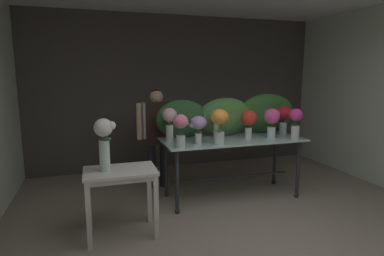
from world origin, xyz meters
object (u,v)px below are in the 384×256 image
object	(u,v)px
side_table_white	(120,179)
vase_white_roses_tall	(104,140)
vase_rosy_hydrangea	(181,128)
vase_crimson_snapdragons	(284,116)
florist	(157,128)
display_table_glass	(232,148)
vase_peach_peonies	(217,121)
vase_lilac_dahlias	(198,126)
vase_sunset_freesia	(219,123)
vase_scarlet_anemones	(249,121)
vase_magenta_tulips	(296,122)
vase_blush_roses	(170,121)
vase_fuchsia_lilies	(272,120)

from	to	relation	value
side_table_white	vase_white_roses_tall	world-z (taller)	vase_white_roses_tall
vase_rosy_hydrangea	vase_crimson_snapdragons	bearing A→B (deg)	12.73
side_table_white	florist	xyz separation A→B (m)	(0.68, 1.36, 0.31)
display_table_glass	vase_peach_peonies	xyz separation A→B (m)	(-0.22, 0.05, 0.40)
florist	vase_rosy_hydrangea	bearing A→B (deg)	-85.39
display_table_glass	vase_lilac_dahlias	xyz separation A→B (m)	(-0.56, -0.16, 0.38)
vase_rosy_hydrangea	vase_sunset_freesia	distance (m)	0.53
vase_scarlet_anemones	vase_crimson_snapdragons	distance (m)	0.66
florist	vase_scarlet_anemones	xyz separation A→B (m)	(1.14, -0.80, 0.17)
florist	vase_peach_peonies	world-z (taller)	florist
display_table_glass	vase_magenta_tulips	xyz separation A→B (m)	(0.80, -0.32, 0.39)
vase_blush_roses	side_table_white	bearing A→B (deg)	-135.64
vase_lilac_dahlias	vase_scarlet_anemones	xyz separation A→B (m)	(0.77, 0.09, 0.02)
vase_white_roses_tall	vase_blush_roses	bearing A→B (deg)	39.11
florist	vase_peach_peonies	distance (m)	1.00
side_table_white	vase_sunset_freesia	bearing A→B (deg)	15.16
vase_sunset_freesia	display_table_glass	bearing A→B (deg)	41.54
vase_scarlet_anemones	vase_magenta_tulips	distance (m)	0.64
display_table_glass	vase_scarlet_anemones	xyz separation A→B (m)	(0.21, -0.07, 0.40)
vase_rosy_hydrangea	vase_magenta_tulips	distance (m)	1.64
vase_crimson_snapdragons	vase_blush_roses	bearing A→B (deg)	179.48
vase_scarlet_anemones	vase_fuchsia_lilies	bearing A→B (deg)	-8.47
vase_peach_peonies	vase_magenta_tulips	bearing A→B (deg)	-19.55
display_table_glass	vase_white_roses_tall	xyz separation A→B (m)	(-1.76, -0.63, 0.36)
florist	vase_rosy_hydrangea	distance (m)	1.07
vase_blush_roses	vase_white_roses_tall	distance (m)	1.13
display_table_glass	vase_scarlet_anemones	bearing A→B (deg)	-18.10
vase_sunset_freesia	vase_white_roses_tall	size ratio (longest dim) A/B	0.82
vase_crimson_snapdragons	vase_white_roses_tall	xyz separation A→B (m)	(-2.62, -0.70, -0.06)
side_table_white	vase_fuchsia_lilies	world-z (taller)	vase_fuchsia_lilies
vase_lilac_dahlias	vase_rosy_hydrangea	distance (m)	0.33
vase_magenta_tulips	vase_sunset_freesia	distance (m)	1.12
vase_white_roses_tall	vase_rosy_hydrangea	bearing A→B (deg)	18.76
florist	vase_magenta_tulips	xyz separation A→B (m)	(1.73, -1.05, 0.16)
vase_fuchsia_lilies	vase_lilac_dahlias	world-z (taller)	vase_fuchsia_lilies
vase_sunset_freesia	vase_white_roses_tall	distance (m)	1.49
vase_lilac_dahlias	vase_magenta_tulips	world-z (taller)	vase_magenta_tulips
vase_peach_peonies	display_table_glass	bearing A→B (deg)	-11.84
vase_fuchsia_lilies	vase_white_roses_tall	size ratio (longest dim) A/B	0.75
vase_lilac_dahlias	vase_sunset_freesia	bearing A→B (deg)	-26.96
vase_lilac_dahlias	vase_sunset_freesia	distance (m)	0.28
vase_magenta_tulips	vase_sunset_freesia	size ratio (longest dim) A/B	0.94
vase_scarlet_anemones	vase_blush_roses	bearing A→B (deg)	172.41
vase_lilac_dahlias	vase_blush_roses	distance (m)	0.40
side_table_white	vase_lilac_dahlias	world-z (taller)	vase_lilac_dahlias
vase_fuchsia_lilies	vase_white_roses_tall	bearing A→B (deg)	-167.46
vase_scarlet_anemones	vase_crimson_snapdragons	bearing A→B (deg)	11.42
vase_crimson_snapdragons	vase_sunset_freesia	distance (m)	1.22
vase_lilac_dahlias	vase_crimson_snapdragons	world-z (taller)	vase_crimson_snapdragons
side_table_white	vase_scarlet_anemones	distance (m)	1.97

